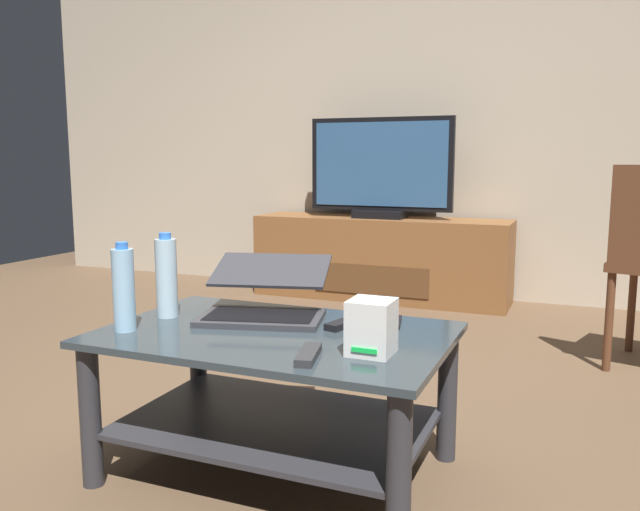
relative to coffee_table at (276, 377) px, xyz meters
name	(u,v)px	position (x,y,z in m)	size (l,w,h in m)	color
ground_plane	(284,429)	(-0.11, 0.28, -0.30)	(7.68, 7.68, 0.00)	brown
back_wall	(444,87)	(-0.11, 2.77, 1.10)	(6.40, 0.12, 2.80)	#B2A38C
coffee_table	(276,377)	(0.00, 0.00, 0.00)	(1.00, 0.65, 0.43)	#2D383D
media_cabinet	(380,258)	(-0.44, 2.45, -0.02)	(1.69, 0.42, 0.54)	brown
television	(381,170)	(-0.44, 2.43, 0.56)	(0.95, 0.20, 0.65)	black
laptop	(265,298)	(-0.11, 0.16, 0.20)	(0.46, 0.47, 0.17)	#333338
router_box	(372,327)	(0.33, -0.10, 0.21)	(0.11, 0.12, 0.14)	white
water_bottle_near	(166,277)	(-0.40, 0.03, 0.27)	(0.07, 0.07, 0.27)	silver
water_bottle_far	(124,289)	(-0.41, -0.16, 0.26)	(0.06, 0.06, 0.26)	#99C6E5
cell_phone	(389,322)	(0.28, 0.22, 0.14)	(0.07, 0.14, 0.01)	black
tv_remote	(308,355)	(0.19, -0.20, 0.15)	(0.04, 0.16, 0.02)	#2D2D30
soundbar_remote	(345,323)	(0.17, 0.13, 0.15)	(0.04, 0.16, 0.02)	black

